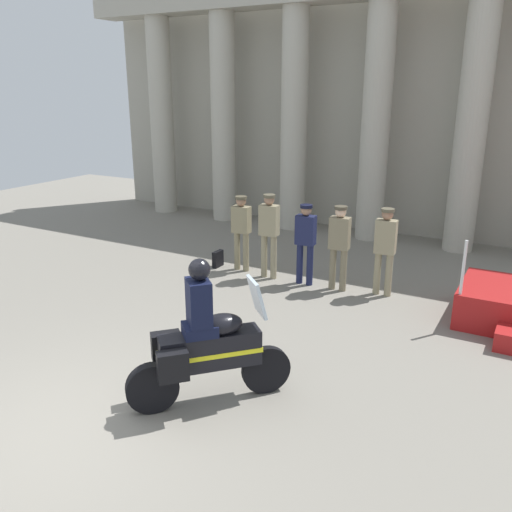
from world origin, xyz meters
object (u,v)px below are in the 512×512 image
Objects in this scene: officer_in_row_2 at (305,238)px; briefcase_on_ground at (218,259)px; officer_in_row_3 at (339,241)px; motorcycle_with_rider at (204,345)px; officer_in_row_0 at (241,227)px; officer_in_row_1 at (269,229)px; officer_in_row_4 at (385,245)px.

briefcase_on_ground is (-2.11, 0.06, -0.78)m from officer_in_row_2.
motorcycle_with_rider is at bearing 85.55° from officer_in_row_3.
officer_in_row_0 is 0.97× the size of officer_in_row_3.
motorcycle_with_rider reaches higher than officer_in_row_2.
officer_in_row_1 is 1.05× the size of officer_in_row_3.
motorcycle_with_rider is (-0.04, -4.50, -0.19)m from officer_in_row_3.
officer_in_row_2 reaches higher than officer_in_row_0.
officer_in_row_2 is 4.53m from motorcycle_with_rider.
officer_in_row_3 is 4.63× the size of briefcase_on_ground.
officer_in_row_4 is at bearing 176.95° from officer_in_row_0.
briefcase_on_ground is at bearing -5.55° from officer_in_row_2.
officer_in_row_4 is 4.67× the size of briefcase_on_ground.
officer_in_row_2 is at bearing 51.64° from motorcycle_with_rider.
officer_in_row_2 is 0.97× the size of officer_in_row_4.
officer_in_row_2 is (0.80, 0.02, -0.08)m from officer_in_row_1.
officer_in_row_4 is 3.73m from briefcase_on_ground.
motorcycle_with_rider is at bearing 104.13° from officer_in_row_1.
officer_in_row_3 is 2.92m from briefcase_on_ground.
officer_in_row_3 is 0.88× the size of motorcycle_with_rider.
officer_in_row_3 is at bearing 177.26° from officer_in_row_2.
motorcycle_with_rider is at bearing 111.53° from officer_in_row_0.
officer_in_row_1 reaches higher than officer_in_row_0.
officer_in_row_3 is 4.50m from motorcycle_with_rider.
officer_in_row_4 reaches higher than officer_in_row_0.
officer_in_row_2 is at bearing 171.39° from officer_in_row_0.
motorcycle_with_rider reaches higher than officer_in_row_1.
officer_in_row_3 is (2.24, -0.11, 0.03)m from officer_in_row_0.
officer_in_row_0 is 2.24m from officer_in_row_3.
officer_in_row_4 is (3.08, 0.05, 0.03)m from officer_in_row_0.
officer_in_row_2 is 2.25m from briefcase_on_ground.
officer_in_row_2 is (1.54, -0.12, 0.00)m from officer_in_row_0.
officer_in_row_4 is at bearing 32.59° from motorcycle_with_rider.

